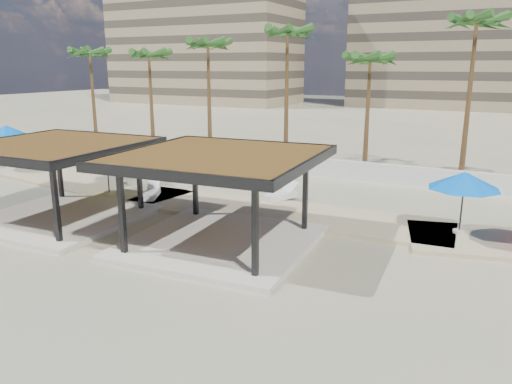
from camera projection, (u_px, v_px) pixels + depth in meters
ground at (153, 255)px, 18.93m from camera, size 200.00×200.00×0.00m
promenade at (284, 210)px, 24.61m from camera, size 44.45×7.97×0.24m
boundary_wall at (309, 166)px, 32.53m from camera, size 56.00×0.30×1.20m
building_west at (204, 19)px, 92.39m from camera, size 34.00×16.00×32.40m
building_mid at (477, 19)px, 80.60m from camera, size 38.00×16.00×30.40m
pavilion_central at (220, 191)px, 19.54m from camera, size 7.92×7.92×3.75m
pavilion_west at (57, 174)px, 22.76m from camera, size 7.52×7.52×3.65m
umbrella_a at (7, 131)px, 33.30m from camera, size 3.38×3.38×2.94m
umbrella_b at (106, 153)px, 26.75m from camera, size 3.58×3.58×2.64m
umbrella_d at (464, 181)px, 20.38m from camera, size 3.56×3.56×2.62m
umbrella_f at (121, 148)px, 29.11m from camera, size 3.72×3.72×2.50m
lounger_a at (151, 194)px, 26.58m from camera, size 1.47×2.06×0.75m
lounger_b at (280, 195)px, 26.19m from camera, size 1.37×2.23×0.80m
palm_a at (90, 56)px, 42.16m from camera, size 3.00×3.00×8.85m
palm_b at (149, 58)px, 39.86m from camera, size 3.00×3.00×8.65m
palm_c at (208, 49)px, 36.50m from camera, size 3.00×3.00×9.32m
palm_d at (287, 38)px, 34.33m from camera, size 3.00×3.00×10.04m
palm_e at (370, 63)px, 31.63m from camera, size 3.00×3.00×8.24m
palm_f at (476, 28)px, 28.63m from camera, size 3.00×3.00×10.30m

